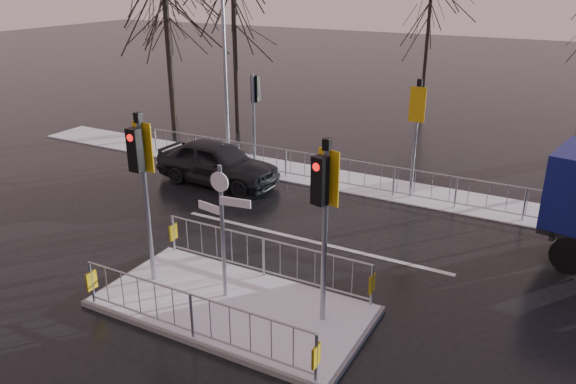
% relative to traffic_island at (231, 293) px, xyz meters
% --- Properties ---
extents(ground, '(120.00, 120.00, 0.00)m').
position_rel_traffic_island_xyz_m(ground, '(0.01, -0.01, -0.39)').
color(ground, black).
rests_on(ground, ground).
extents(snow_verge, '(30.00, 2.00, 0.04)m').
position_rel_traffic_island_xyz_m(snow_verge, '(0.01, 8.59, -0.37)').
color(snow_verge, white).
rests_on(snow_verge, ground).
extents(lane_markings, '(8.00, 11.38, 0.01)m').
position_rel_traffic_island_xyz_m(lane_markings, '(0.01, -0.34, -0.39)').
color(lane_markings, silver).
rests_on(lane_markings, ground).
extents(traffic_island, '(6.00, 3.04, 4.15)m').
position_rel_traffic_island_xyz_m(traffic_island, '(0.00, 0.00, 0.00)').
color(traffic_island, slate).
rests_on(traffic_island, ground).
extents(far_kerb_fixtures, '(18.00, 0.65, 3.83)m').
position_rel_traffic_island_xyz_m(far_kerb_fixtures, '(0.31, 8.08, 0.63)').
color(far_kerb_fixtures, '#979CA4').
rests_on(far_kerb_fixtures, ground).
extents(car_far_lane, '(4.48, 1.89, 1.51)m').
position_rel_traffic_island_xyz_m(car_far_lane, '(-4.80, 6.36, 0.36)').
color(car_far_lane, black).
rests_on(car_far_lane, ground).
extents(tree_near_b, '(4.00, 4.00, 7.55)m').
position_rel_traffic_island_xyz_m(tree_near_b, '(-7.99, 12.49, 4.76)').
color(tree_near_b, black).
rests_on(tree_near_b, ground).
extents(tree_near_c, '(3.50, 3.50, 6.61)m').
position_rel_traffic_island_xyz_m(tree_near_c, '(-12.49, 13.49, 4.11)').
color(tree_near_c, black).
rests_on(tree_near_c, ground).
extents(tree_far_a, '(3.75, 3.75, 7.08)m').
position_rel_traffic_island_xyz_m(tree_far_a, '(-1.99, 21.99, 4.43)').
color(tree_far_a, black).
rests_on(tree_far_a, ground).
extents(street_lamp_left, '(1.25, 0.18, 8.20)m').
position_rel_traffic_island_xyz_m(street_lamp_left, '(-6.42, 9.49, 4.10)').
color(street_lamp_left, '#979CA4').
rests_on(street_lamp_left, ground).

